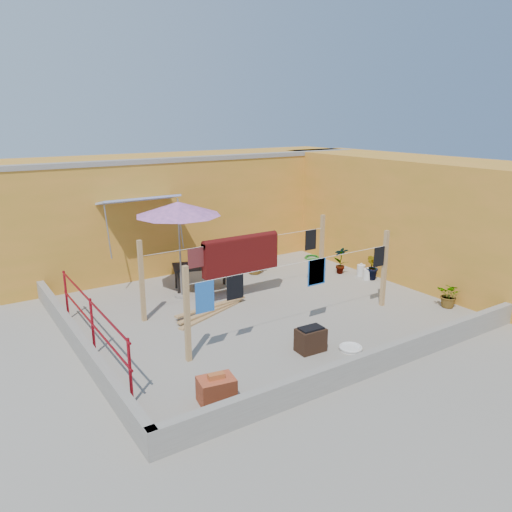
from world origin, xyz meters
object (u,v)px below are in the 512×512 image
object	(u,v)px
plant_back_a	(255,260)
brazier	(311,339)
water_jug_a	(367,274)
outdoor_table	(202,267)
white_basin	(351,348)
patio_umbrella	(178,209)
water_jug_b	(361,270)
brick_stack	(216,390)
green_hose	(312,257)

from	to	relation	value
plant_back_a	brazier	bearing A→B (deg)	-110.98
brazier	water_jug_a	world-z (taller)	brazier
outdoor_table	white_basin	bearing A→B (deg)	-80.47
patio_umbrella	water_jug_a	bearing A→B (deg)	-17.73
water_jug_b	brick_stack	bearing A→B (deg)	-152.37
outdoor_table	water_jug_b	xyz separation A→B (m)	(4.22, -1.40, -0.45)
brick_stack	green_hose	world-z (taller)	brick_stack
green_hose	plant_back_a	size ratio (longest dim) A/B	0.63
white_basin	plant_back_a	bearing A→B (deg)	77.49
brick_stack	water_jug_a	xyz separation A→B (m)	(6.35, 3.04, -0.06)
patio_umbrella	brazier	xyz separation A→B (m)	(0.78, -4.01, -1.95)
patio_umbrella	green_hose	xyz separation A→B (m)	(4.88, 0.91, -2.15)
water_jug_b	water_jug_a	bearing A→B (deg)	-105.26
water_jug_a	patio_umbrella	bearing A→B (deg)	162.27
white_basin	water_jug_b	size ratio (longest dim) A/B	1.25
water_jug_a	green_hose	world-z (taller)	water_jug_a
outdoor_table	white_basin	distance (m)	4.70
water_jug_b	plant_back_a	xyz separation A→B (m)	(-2.33, 1.82, 0.22)
water_jug_a	plant_back_a	size ratio (longest dim) A/B	0.44
water_jug_b	brazier	bearing A→B (deg)	-145.62
water_jug_a	outdoor_table	bearing A→B (deg)	157.37
outdoor_table	water_jug_b	distance (m)	4.47
green_hose	outdoor_table	bearing A→B (deg)	-170.26
white_basin	water_jug_a	bearing A→B (deg)	40.66
brick_stack	white_basin	bearing A→B (deg)	3.09
patio_umbrella	brick_stack	bearing A→B (deg)	-108.77
patio_umbrella	water_jug_b	size ratio (longest dim) A/B	7.16
outdoor_table	brazier	xyz separation A→B (m)	(0.11, -4.20, -0.37)
white_basin	water_jug_a	distance (m)	4.43
brick_stack	patio_umbrella	bearing A→B (deg)	71.23
brick_stack	green_hose	size ratio (longest dim) A/B	1.28
outdoor_table	white_basin	world-z (taller)	outdoor_table
brick_stack	water_jug_a	size ratio (longest dim) A/B	1.82
white_basin	brazier	bearing A→B (deg)	148.73
water_jug_a	green_hose	xyz separation A→B (m)	(0.09, 2.44, -0.12)
patio_umbrella	green_hose	bearing A→B (deg)	10.59
water_jug_b	green_hose	bearing A→B (deg)	90.00
water_jug_b	patio_umbrella	bearing A→B (deg)	166.10
white_basin	plant_back_a	distance (m)	5.16
white_basin	green_hose	distance (m)	6.34
brazier	patio_umbrella	bearing A→B (deg)	100.94
outdoor_table	plant_back_a	bearing A→B (deg)	12.62
brick_stack	plant_back_a	bearing A→B (deg)	51.64
white_basin	water_jug_a	xyz separation A→B (m)	(3.36, 2.88, 0.11)
patio_umbrella	plant_back_a	xyz separation A→B (m)	(2.55, 0.61, -1.80)
water_jug_b	plant_back_a	size ratio (longest dim) A/B	0.47
brazier	green_hose	distance (m)	6.42
brazier	white_basin	size ratio (longest dim) A/B	1.23
water_jug_b	outdoor_table	bearing A→B (deg)	161.67
water_jug_a	plant_back_a	xyz separation A→B (m)	(-2.24, 2.14, 0.23)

